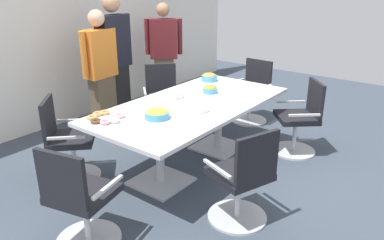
{
  "coord_description": "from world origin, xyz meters",
  "views": [
    {
      "loc": [
        -3.15,
        -2.41,
        2.08
      ],
      "look_at": [
        0.0,
        0.0,
        0.55
      ],
      "focal_mm": 35.16,
      "sensor_mm": 36.0,
      "label": 1
    }
  ],
  "objects_px": {
    "conference_table": "(192,114)",
    "office_chair_4": "(300,121)",
    "person_standing_0": "(101,72)",
    "person_standing_1": "(115,60)",
    "office_chair_0": "(162,101)",
    "donut_platter": "(106,118)",
    "snack_bowl_chips_orange": "(210,89)",
    "plate_stack": "(198,110)",
    "snack_bowl_cookies": "(209,77)",
    "office_chair_1": "(67,144)",
    "snack_bowl_chips_yellow": "(157,114)",
    "office_chair_3": "(243,182)",
    "person_standing_2": "(164,54)",
    "office_chair_5": "(252,95)",
    "office_chair_2": "(80,203)",
    "napkin_pile": "(174,95)"
  },
  "relations": [
    {
      "from": "office_chair_1",
      "to": "donut_platter",
      "type": "xyz_separation_m",
      "value": [
        0.15,
        -0.49,
        0.36
      ]
    },
    {
      "from": "person_standing_1",
      "to": "snack_bowl_cookies",
      "type": "bearing_deg",
      "value": 115.54
    },
    {
      "from": "office_chair_4",
      "to": "office_chair_1",
      "type": "bearing_deg",
      "value": 100.02
    },
    {
      "from": "person_standing_1",
      "to": "donut_platter",
      "type": "bearing_deg",
      "value": 45.22
    },
    {
      "from": "plate_stack",
      "to": "office_chair_5",
      "type": "bearing_deg",
      "value": 11.03
    },
    {
      "from": "snack_bowl_cookies",
      "to": "office_chair_1",
      "type": "bearing_deg",
      "value": 166.81
    },
    {
      "from": "snack_bowl_chips_yellow",
      "to": "office_chair_4",
      "type": "bearing_deg",
      "value": -27.24
    },
    {
      "from": "office_chair_0",
      "to": "donut_platter",
      "type": "bearing_deg",
      "value": 65.14
    },
    {
      "from": "conference_table",
      "to": "snack_bowl_chips_yellow",
      "type": "xyz_separation_m",
      "value": [
        -0.58,
        -0.01,
        0.17
      ]
    },
    {
      "from": "snack_bowl_chips_yellow",
      "to": "snack_bowl_cookies",
      "type": "bearing_deg",
      "value": 15.27
    },
    {
      "from": "office_chair_4",
      "to": "office_chair_5",
      "type": "xyz_separation_m",
      "value": [
        0.61,
        1.02,
        0.0
      ]
    },
    {
      "from": "office_chair_2",
      "to": "person_standing_1",
      "type": "xyz_separation_m",
      "value": [
        2.01,
        1.78,
        0.57
      ]
    },
    {
      "from": "office_chair_4",
      "to": "snack_bowl_chips_yellow",
      "type": "relative_size",
      "value": 3.67
    },
    {
      "from": "office_chair_1",
      "to": "office_chair_4",
      "type": "bearing_deg",
      "value": 96.49
    },
    {
      "from": "snack_bowl_chips_yellow",
      "to": "napkin_pile",
      "type": "distance_m",
      "value": 0.67
    },
    {
      "from": "office_chair_0",
      "to": "office_chair_5",
      "type": "bearing_deg",
      "value": -176.87
    },
    {
      "from": "office_chair_2",
      "to": "napkin_pile",
      "type": "relative_size",
      "value": 5.29
    },
    {
      "from": "person_standing_1",
      "to": "snack_bowl_chips_orange",
      "type": "relative_size",
      "value": 10.42
    },
    {
      "from": "snack_bowl_chips_orange",
      "to": "plate_stack",
      "type": "xyz_separation_m",
      "value": [
        -0.61,
        -0.27,
        -0.03
      ]
    },
    {
      "from": "person_standing_2",
      "to": "donut_platter",
      "type": "distance_m",
      "value": 2.74
    },
    {
      "from": "office_chair_5",
      "to": "napkin_pile",
      "type": "xyz_separation_m",
      "value": [
        -1.66,
        0.12,
        0.38
      ]
    },
    {
      "from": "office_chair_2",
      "to": "snack_bowl_cookies",
      "type": "bearing_deg",
      "value": 88.9
    },
    {
      "from": "conference_table",
      "to": "office_chair_0",
      "type": "xyz_separation_m",
      "value": [
        0.63,
        1.02,
        -0.22
      ]
    },
    {
      "from": "person_standing_1",
      "to": "plate_stack",
      "type": "xyz_separation_m",
      "value": [
        -0.49,
        -1.81,
        -0.21
      ]
    },
    {
      "from": "conference_table",
      "to": "plate_stack",
      "type": "relative_size",
      "value": 10.06
    },
    {
      "from": "office_chair_4",
      "to": "person_standing_2",
      "type": "xyz_separation_m",
      "value": [
        0.4,
        2.57,
        0.47
      ]
    },
    {
      "from": "office_chair_4",
      "to": "snack_bowl_chips_yellow",
      "type": "distance_m",
      "value": 1.9
    },
    {
      "from": "office_chair_3",
      "to": "snack_bowl_cookies",
      "type": "distance_m",
      "value": 2.12
    },
    {
      "from": "snack_bowl_cookies",
      "to": "person_standing_1",
      "type": "bearing_deg",
      "value": 115.14
    },
    {
      "from": "conference_table",
      "to": "office_chair_4",
      "type": "relative_size",
      "value": 2.64
    },
    {
      "from": "office_chair_3",
      "to": "donut_platter",
      "type": "relative_size",
      "value": 2.42
    },
    {
      "from": "person_standing_1",
      "to": "snack_bowl_cookies",
      "type": "xyz_separation_m",
      "value": [
        0.57,
        -1.21,
        -0.18
      ]
    },
    {
      "from": "office_chair_3",
      "to": "donut_platter",
      "type": "distance_m",
      "value": 1.48
    },
    {
      "from": "conference_table",
      "to": "snack_bowl_cookies",
      "type": "relative_size",
      "value": 11.38
    },
    {
      "from": "person_standing_2",
      "to": "snack_bowl_chips_orange",
      "type": "xyz_separation_m",
      "value": [
        -1.02,
        -1.64,
        -0.08
      ]
    },
    {
      "from": "person_standing_0",
      "to": "person_standing_1",
      "type": "distance_m",
      "value": 0.32
    },
    {
      "from": "office_chair_4",
      "to": "office_chair_5",
      "type": "bearing_deg",
      "value": 17.54
    },
    {
      "from": "office_chair_4",
      "to": "napkin_pile",
      "type": "relative_size",
      "value": 5.29
    },
    {
      "from": "office_chair_1",
      "to": "person_standing_1",
      "type": "relative_size",
      "value": 0.49
    },
    {
      "from": "plate_stack",
      "to": "snack_bowl_chips_yellow",
      "type": "bearing_deg",
      "value": 155.17
    },
    {
      "from": "office_chair_0",
      "to": "snack_bowl_cookies",
      "type": "relative_size",
      "value": 4.31
    },
    {
      "from": "snack_bowl_cookies",
      "to": "office_chair_4",
      "type": "bearing_deg",
      "value": -82.16
    },
    {
      "from": "office_chair_1",
      "to": "plate_stack",
      "type": "relative_size",
      "value": 3.81
    },
    {
      "from": "donut_platter",
      "to": "person_standing_1",
      "type": "bearing_deg",
      "value": 44.81
    },
    {
      "from": "office_chair_4",
      "to": "snack_bowl_chips_orange",
      "type": "distance_m",
      "value": 1.18
    },
    {
      "from": "office_chair_0",
      "to": "person_standing_0",
      "type": "xyz_separation_m",
      "value": [
        -0.6,
        0.55,
        0.47
      ]
    },
    {
      "from": "person_standing_0",
      "to": "person_standing_1",
      "type": "xyz_separation_m",
      "value": [
        0.3,
        0.04,
        0.11
      ]
    },
    {
      "from": "snack_bowl_chips_orange",
      "to": "person_standing_2",
      "type": "bearing_deg",
      "value": 58.12
    },
    {
      "from": "office_chair_4",
      "to": "office_chair_2",
      "type": "bearing_deg",
      "value": 124.73
    },
    {
      "from": "office_chair_3",
      "to": "snack_bowl_chips_yellow",
      "type": "relative_size",
      "value": 3.67
    }
  ]
}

